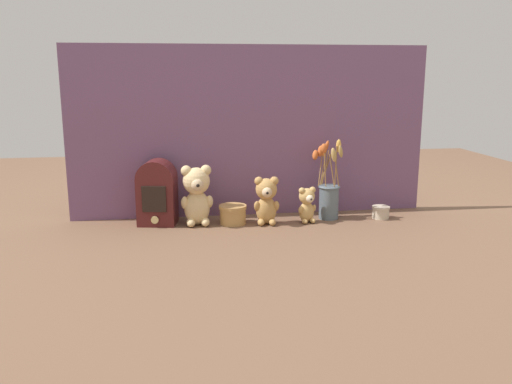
% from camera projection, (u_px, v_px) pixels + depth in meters
% --- Properties ---
extents(ground_plane, '(4.00, 4.00, 0.00)m').
position_uv_depth(ground_plane, '(257.00, 224.00, 2.23)').
color(ground_plane, brown).
extents(backdrop_wall, '(1.54, 0.02, 0.73)m').
position_uv_depth(backdrop_wall, '(251.00, 132.00, 2.32)').
color(backdrop_wall, '#704C70').
rests_on(backdrop_wall, ground).
extents(teddy_bear_large, '(0.13, 0.13, 0.25)m').
position_uv_depth(teddy_bear_large, '(197.00, 194.00, 2.20)').
color(teddy_bear_large, '#DBBC84').
rests_on(teddy_bear_large, ground).
extents(teddy_bear_medium, '(0.11, 0.10, 0.20)m').
position_uv_depth(teddy_bear_medium, '(266.00, 200.00, 2.21)').
color(teddy_bear_medium, tan).
rests_on(teddy_bear_medium, ground).
extents(teddy_bear_small, '(0.08, 0.08, 0.15)m').
position_uv_depth(teddy_bear_small, '(307.00, 204.00, 2.24)').
color(teddy_bear_small, tan).
rests_on(teddy_bear_small, ground).
extents(flower_vase, '(0.12, 0.14, 0.34)m').
position_uv_depth(flower_vase, '(328.00, 193.00, 2.30)').
color(flower_vase, slate).
rests_on(flower_vase, ground).
extents(vintage_radio, '(0.17, 0.14, 0.27)m').
position_uv_depth(vintage_radio, '(157.00, 191.00, 2.21)').
color(vintage_radio, '#4C1919').
rests_on(vintage_radio, ground).
extents(decorative_tin_tall, '(0.11, 0.11, 0.08)m').
position_uv_depth(decorative_tin_tall, '(233.00, 214.00, 2.23)').
color(decorative_tin_tall, tan).
rests_on(decorative_tin_tall, ground).
extents(decorative_tin_short, '(0.08, 0.08, 0.05)m').
position_uv_depth(decorative_tin_short, '(381.00, 212.00, 2.32)').
color(decorative_tin_short, beige).
rests_on(decorative_tin_short, ground).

